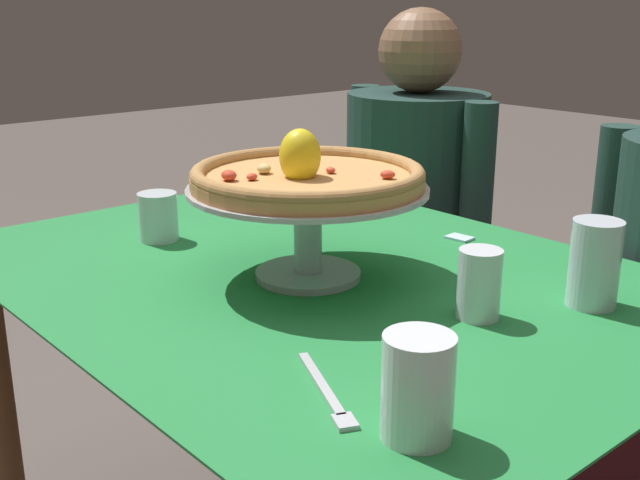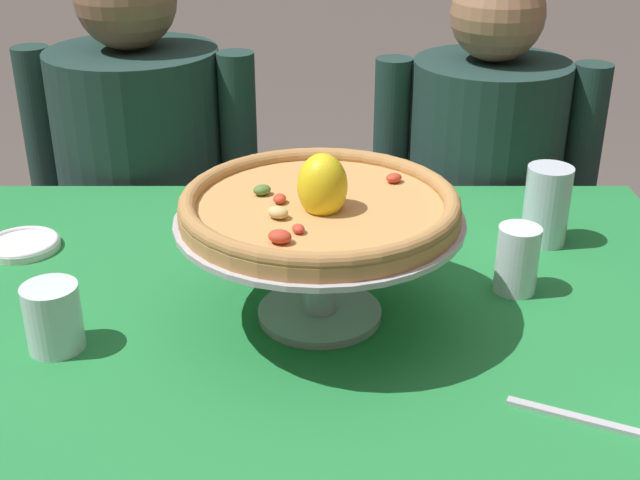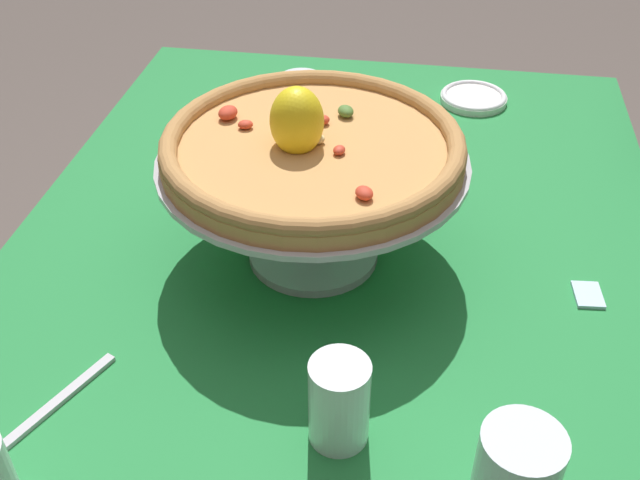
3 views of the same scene
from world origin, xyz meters
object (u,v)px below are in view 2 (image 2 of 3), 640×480
(pizza_stand, at_px, (320,246))
(diner_right, at_px, (478,234))
(dinner_fork, at_px, (599,423))
(sugar_packet, at_px, (334,212))
(pizza, at_px, (320,204))
(water_glass_back_right, at_px, (546,210))
(side_plate, at_px, (22,244))
(water_glass_side_left, at_px, (54,321))
(diner_left, at_px, (147,217))
(water_glass_side_right, at_px, (517,264))

(pizza_stand, distance_m, diner_right, 0.84)
(dinner_fork, distance_m, sugar_packet, 0.69)
(pizza, height_order, water_glass_back_right, pizza)
(diner_right, bearing_deg, sugar_packet, -136.67)
(water_glass_back_right, bearing_deg, side_plate, -178.11)
(diner_right, bearing_deg, water_glass_back_right, -87.25)
(water_glass_side_left, bearing_deg, diner_right, 46.79)
(water_glass_side_left, xyz_separation_m, diner_left, (-0.04, 0.79, -0.20))
(pizza_stand, distance_m, dinner_fork, 0.43)
(pizza, distance_m, side_plate, 0.58)
(side_plate, height_order, sugar_packet, side_plate)
(water_glass_back_right, height_order, side_plate, water_glass_back_right)
(sugar_packet, distance_m, diner_right, 0.50)
(water_glass_side_left, distance_m, side_plate, 0.34)
(sugar_packet, bearing_deg, water_glass_side_left, -130.53)
(pizza_stand, xyz_separation_m, diner_left, (-0.40, 0.71, -0.28))
(sugar_packet, xyz_separation_m, diner_left, (-0.43, 0.34, -0.16))
(water_glass_side_right, xyz_separation_m, side_plate, (-0.80, 0.14, -0.04))
(pizza_stand, height_order, diner_left, diner_left)
(pizza, xyz_separation_m, sugar_packet, (0.03, 0.37, -0.18))
(side_plate, bearing_deg, water_glass_side_right, -10.07)
(diner_left, xyz_separation_m, diner_right, (0.76, -0.02, -0.04))
(pizza, distance_m, sugar_packet, 0.41)
(pizza, xyz_separation_m, diner_left, (-0.40, 0.71, -0.34))
(side_plate, xyz_separation_m, dinner_fork, (0.84, -0.47, -0.01))
(pizza_stand, relative_size, diner_left, 0.34)
(pizza, xyz_separation_m, side_plate, (-0.50, 0.22, -0.17))
(water_glass_side_left, bearing_deg, dinner_fork, -13.77)
(sugar_packet, bearing_deg, water_glass_back_right, -18.63)
(water_glass_side_right, bearing_deg, sugar_packet, 133.00)
(dinner_fork, bearing_deg, sugar_packet, 116.19)
(water_glass_side_left, relative_size, diner_right, 0.08)
(pizza, relative_size, dinner_fork, 2.09)
(water_glass_back_right, relative_size, diner_right, 0.12)
(pizza, height_order, water_glass_side_right, pizza)
(water_glass_side_left, height_order, sugar_packet, water_glass_side_left)
(pizza, bearing_deg, sugar_packet, 85.84)
(water_glass_back_right, bearing_deg, water_glass_side_right, -116.21)
(pizza_stand, relative_size, side_plate, 3.24)
(water_glass_side_right, relative_size, diner_left, 0.09)
(pizza, relative_size, water_glass_side_right, 3.64)
(water_glass_side_left, height_order, diner_left, diner_left)
(dinner_fork, bearing_deg, diner_left, 127.30)
(water_glass_side_left, bearing_deg, diner_left, 92.79)
(pizza_stand, relative_size, dinner_fork, 2.17)
(diner_left, bearing_deg, sugar_packet, -38.46)
(pizza, bearing_deg, side_plate, 156.20)
(pizza, bearing_deg, dinner_fork, -36.89)
(side_plate, xyz_separation_m, diner_right, (0.87, 0.47, -0.20))
(water_glass_side_left, bearing_deg, water_glass_back_right, 24.03)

